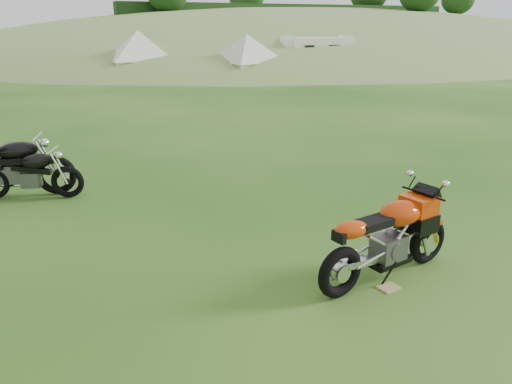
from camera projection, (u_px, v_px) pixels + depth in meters
name	position (u px, v px, depth m)	size (l,w,h in m)	color
ground	(292.00, 241.00, 6.53)	(120.00, 120.00, 0.00)	#15480F
hillside	(298.00, 49.00, 50.50)	(80.00, 64.00, 8.00)	#77994E
hedgerow	(298.00, 49.00, 50.50)	(36.00, 1.20, 8.60)	black
sport_motorcycle	(389.00, 232.00, 5.42)	(1.86, 0.47, 1.12)	#C13306
plywood_board	(389.00, 288.00, 5.38)	(0.22, 0.17, 0.02)	tan
vintage_moto_c	(29.00, 172.00, 7.99)	(1.65, 0.38, 0.87)	black
vintage_moto_d	(8.00, 165.00, 8.03)	(2.03, 0.47, 1.07)	black
tent_mid	(139.00, 52.00, 25.42)	(2.80, 2.80, 2.43)	white
tent_right	(247.00, 54.00, 24.75)	(2.66, 2.66, 2.31)	silver
caravan	(316.00, 55.00, 27.13)	(4.13, 1.84, 1.93)	white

